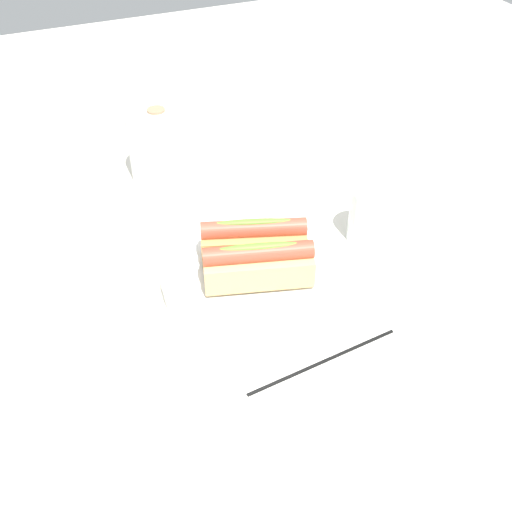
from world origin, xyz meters
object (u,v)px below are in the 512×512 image
Objects in this scene: serving_bowl at (256,274)px; water_glass at (370,218)px; hotdog_back at (254,240)px; hotdog_front at (258,264)px; paper_towel_roll at (160,145)px; chopstick_near at (324,360)px; napkin_box at (89,247)px.

water_glass is (0.21, 0.03, 0.02)m from serving_bowl.
serving_bowl is 0.05m from hotdog_back.
serving_bowl is at bearing 73.55° from hotdog_front.
paper_towel_roll is at bearing 99.56° from hotdog_back.
chopstick_near is at bearing -86.47° from hotdog_back.
napkin_box is at bearing 127.72° from chopstick_near.
napkin_box is at bearing 172.89° from water_glass.
serving_bowl is at bearing -82.52° from paper_towel_roll.
water_glass is 0.42m from napkin_box.
napkin_box reaches higher than water_glass.
paper_towel_roll is 0.51m from chopstick_near.
water_glass is 0.27m from chopstick_near.
serving_bowl is at bearing -19.82° from napkin_box.
hotdog_back is at bearing -12.92° from napkin_box.
hotdog_back is 0.72× the size of chopstick_near.
serving_bowl is 2.04× the size of paper_towel_roll.
chopstick_near is (0.01, -0.20, -0.06)m from hotdog_back.
napkin_box is 0.68× the size of chopstick_near.
chopstick_near is at bearing -46.47° from napkin_box.
hotdog_back is at bearing 73.55° from hotdog_front.
serving_bowl is 1.73× the size of hotdog_front.
hotdog_back is at bearing -80.44° from paper_towel_roll.
water_glass is at bearing 0.16° from hotdog_back.
napkin_box reaches higher than chopstick_near.
serving_bowl is 1.83× the size of napkin_box.
paper_towel_roll is (-0.05, 0.30, 0.01)m from hotdog_back.
serving_bowl is at bearing -106.45° from hotdog_back.
hotdog_back is 0.23m from napkin_box.
serving_bowl reaches higher than chopstick_near.
hotdog_front is at bearing -106.45° from hotdog_back.
napkin_box is at bearing 159.71° from serving_bowl.
napkin_box is at bearing 166.61° from hotdog_back.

